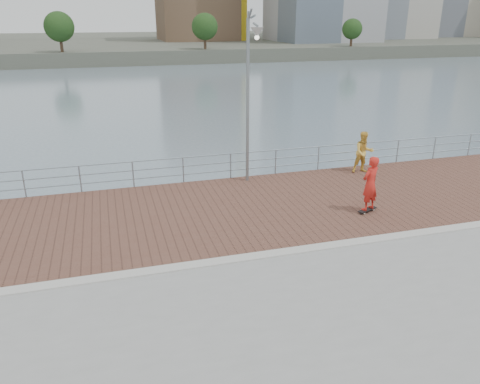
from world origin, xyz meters
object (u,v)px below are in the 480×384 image
object	(u,v)px
guardrail	(207,165)
bystander	(364,152)
street_lamp	(252,70)
skateboarder	(370,184)

from	to	relation	value
guardrail	bystander	bearing A→B (deg)	-7.44
street_lamp	skateboarder	size ratio (longest dim) A/B	3.32
skateboarder	street_lamp	bearing A→B (deg)	-74.27
guardrail	skateboarder	size ratio (longest dim) A/B	19.77
bystander	guardrail	bearing A→B (deg)	179.65
bystander	skateboarder	bearing A→B (deg)	-110.36
street_lamp	bystander	xyz separation A→B (m)	(5.26, 0.08, -3.71)
skateboarder	bystander	bearing A→B (deg)	-140.14
street_lamp	skateboarder	xyz separation A→B (m)	(3.15, -3.97, -3.56)
guardrail	street_lamp	bearing A→B (deg)	-31.12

